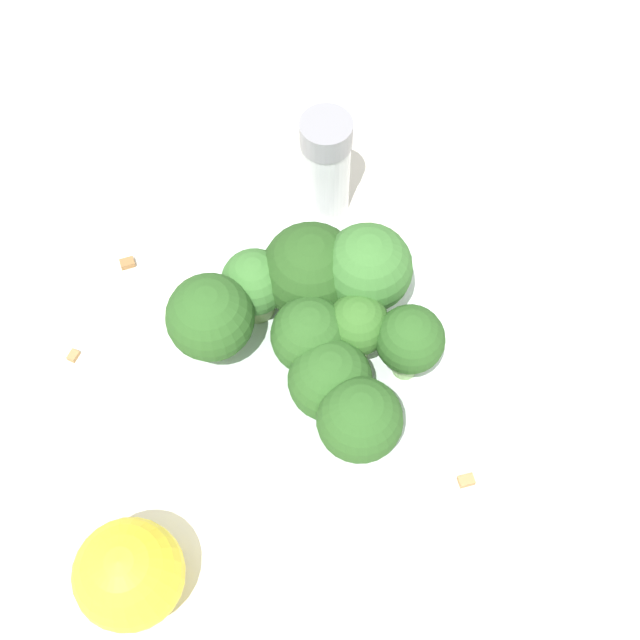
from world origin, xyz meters
name	(u,v)px	position (x,y,z in m)	size (l,w,h in m)	color
ground_plane	(320,381)	(0.00, 0.00, 0.00)	(3.00, 3.00, 0.00)	silver
bowl	(320,365)	(0.00, 0.00, 0.02)	(0.18, 0.18, 0.05)	silver
broccoli_floret_0	(324,381)	(-0.03, 0.00, 0.07)	(0.04, 0.04, 0.05)	#84AD66
broccoli_floret_1	(255,285)	(0.03, 0.03, 0.07)	(0.04, 0.04, 0.05)	#7A9E5B
broccoli_floret_2	(358,327)	(-0.01, -0.02, 0.08)	(0.03, 0.03, 0.05)	#7A9E5B
broccoli_floret_3	(310,336)	(-0.01, 0.01, 0.08)	(0.04, 0.04, 0.05)	#84AD66
broccoli_floret_4	(367,270)	(0.02, -0.03, 0.08)	(0.05, 0.05, 0.06)	#7A9E5B
broccoli_floret_5	(312,272)	(0.03, 0.00, 0.08)	(0.05, 0.05, 0.06)	#84AD66
broccoli_floret_6	(360,421)	(-0.06, -0.01, 0.08)	(0.04, 0.04, 0.05)	#8EB770
broccoli_floret_7	(211,319)	(0.01, 0.06, 0.08)	(0.05, 0.05, 0.06)	#84AD66
broccoli_floret_8	(410,341)	(-0.02, -0.04, 0.08)	(0.04, 0.04, 0.05)	#8EB770
pepper_shaker	(326,166)	(0.13, -0.02, 0.04)	(0.03, 0.03, 0.08)	silver
lemon_wedge	(129,574)	(-0.10, 0.12, 0.03)	(0.06, 0.06, 0.06)	yellow
almond_crumb_0	(119,585)	(-0.10, 0.13, 0.00)	(0.01, 0.01, 0.01)	tan
almond_crumb_1	(73,354)	(0.04, 0.15, 0.00)	(0.01, 0.01, 0.01)	#AD7F4C
almond_crumb_2	(467,479)	(-0.07, -0.07, 0.00)	(0.01, 0.01, 0.01)	#AD7F4C
almond_crumb_3	(127,261)	(0.10, 0.11, 0.00)	(0.01, 0.01, 0.01)	olive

